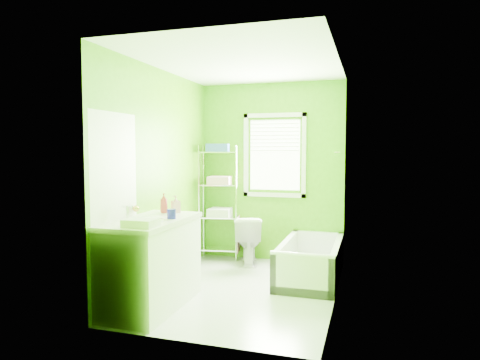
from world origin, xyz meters
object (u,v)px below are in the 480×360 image
(bathtub, at_px, (311,266))
(vanity, at_px, (151,261))
(toilet, at_px, (248,239))
(wire_shelf_unit, at_px, (221,189))

(bathtub, xyz_separation_m, vanity, (-1.44, -1.47, 0.33))
(toilet, relative_size, wire_shelf_unit, 0.40)
(bathtub, height_order, wire_shelf_unit, wire_shelf_unit)
(bathtub, relative_size, vanity, 1.25)
(bathtub, height_order, vanity, vanity)
(bathtub, relative_size, wire_shelf_unit, 0.89)
(toilet, xyz_separation_m, vanity, (-0.48, -1.96, 0.14))
(bathtub, relative_size, toilet, 2.23)
(toilet, height_order, vanity, vanity)
(wire_shelf_unit, bearing_deg, bathtub, -23.01)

